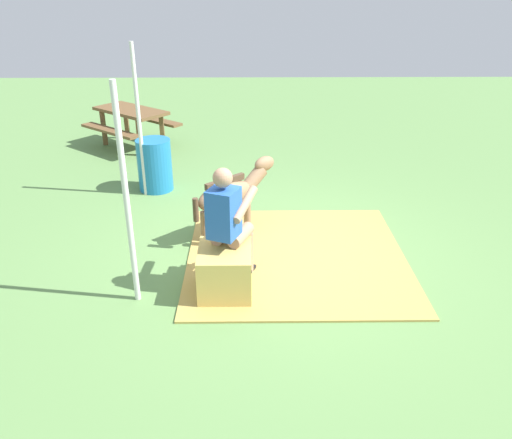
{
  "coord_description": "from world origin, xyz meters",
  "views": [
    {
      "loc": [
        -5.56,
        0.34,
        3.09
      ],
      "look_at": [
        -0.25,
        0.27,
        0.55
      ],
      "focal_mm": 35.88,
      "sensor_mm": 36.0,
      "label": 1
    }
  ],
  "objects_px": {
    "hay_bale": "(225,271)",
    "picnic_bench": "(131,118)",
    "water_barrel": "(155,165)",
    "person_seated": "(229,220)",
    "tent_pole_left": "(126,200)",
    "tent_pole_right": "(139,123)",
    "pony_standing": "(231,194)"
  },
  "relations": [
    {
      "from": "person_seated",
      "to": "tent_pole_right",
      "type": "bearing_deg",
      "value": 28.47
    },
    {
      "from": "tent_pole_left",
      "to": "picnic_bench",
      "type": "bearing_deg",
      "value": 11.84
    },
    {
      "from": "pony_standing",
      "to": "water_barrel",
      "type": "height_order",
      "value": "pony_standing"
    },
    {
      "from": "hay_bale",
      "to": "tent_pole_right",
      "type": "bearing_deg",
      "value": 26.31
    },
    {
      "from": "hay_bale",
      "to": "picnic_bench",
      "type": "relative_size",
      "value": 0.32
    },
    {
      "from": "person_seated",
      "to": "tent_pole_right",
      "type": "relative_size",
      "value": 0.61
    },
    {
      "from": "pony_standing",
      "to": "tent_pole_right",
      "type": "xyz_separation_m",
      "value": [
        1.41,
        1.38,
        0.56
      ]
    },
    {
      "from": "water_barrel",
      "to": "tent_pole_left",
      "type": "bearing_deg",
      "value": -174.37
    },
    {
      "from": "water_barrel",
      "to": "tent_pole_left",
      "type": "height_order",
      "value": "tent_pole_left"
    },
    {
      "from": "pony_standing",
      "to": "water_barrel",
      "type": "relative_size",
      "value": 1.34
    },
    {
      "from": "hay_bale",
      "to": "pony_standing",
      "type": "xyz_separation_m",
      "value": [
        1.33,
        -0.02,
        0.32
      ]
    },
    {
      "from": "hay_bale",
      "to": "water_barrel",
      "type": "xyz_separation_m",
      "value": [
        2.96,
        1.23,
        0.15
      ]
    },
    {
      "from": "pony_standing",
      "to": "tent_pole_right",
      "type": "height_order",
      "value": "tent_pole_right"
    },
    {
      "from": "hay_bale",
      "to": "person_seated",
      "type": "bearing_deg",
      "value": -16.12
    },
    {
      "from": "person_seated",
      "to": "tent_pole_right",
      "type": "distance_m",
      "value": 2.96
    },
    {
      "from": "picnic_bench",
      "to": "tent_pole_right",
      "type": "bearing_deg",
      "value": -164.54
    },
    {
      "from": "tent_pole_left",
      "to": "picnic_bench",
      "type": "distance_m",
      "value": 5.5
    },
    {
      "from": "pony_standing",
      "to": "picnic_bench",
      "type": "xyz_separation_m",
      "value": [
        3.9,
        2.07,
        -0.0
      ]
    },
    {
      "from": "tent_pole_right",
      "to": "picnic_bench",
      "type": "relative_size",
      "value": 1.15
    },
    {
      "from": "water_barrel",
      "to": "picnic_bench",
      "type": "relative_size",
      "value": 0.41
    },
    {
      "from": "tent_pole_right",
      "to": "water_barrel",
      "type": "bearing_deg",
      "value": -31.13
    },
    {
      "from": "hay_bale",
      "to": "tent_pole_left",
      "type": "height_order",
      "value": "tent_pole_left"
    },
    {
      "from": "person_seated",
      "to": "water_barrel",
      "type": "height_order",
      "value": "person_seated"
    },
    {
      "from": "tent_pole_left",
      "to": "picnic_bench",
      "type": "relative_size",
      "value": 1.15
    },
    {
      "from": "hay_bale",
      "to": "water_barrel",
      "type": "height_order",
      "value": "water_barrel"
    },
    {
      "from": "person_seated",
      "to": "hay_bale",
      "type": "bearing_deg",
      "value": 163.88
    },
    {
      "from": "person_seated",
      "to": "picnic_bench",
      "type": "height_order",
      "value": "person_seated"
    },
    {
      "from": "hay_bale",
      "to": "tent_pole_left",
      "type": "bearing_deg",
      "value": 97.55
    },
    {
      "from": "hay_bale",
      "to": "tent_pole_right",
      "type": "relative_size",
      "value": 0.28
    },
    {
      "from": "hay_bale",
      "to": "water_barrel",
      "type": "relative_size",
      "value": 0.78
    },
    {
      "from": "water_barrel",
      "to": "hay_bale",
      "type": "bearing_deg",
      "value": -157.49
    },
    {
      "from": "hay_bale",
      "to": "tent_pole_left",
      "type": "distance_m",
      "value": 1.28
    }
  ]
}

